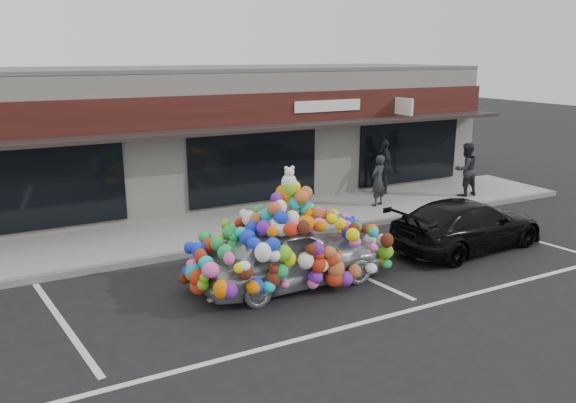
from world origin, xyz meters
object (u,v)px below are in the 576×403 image
pedestrian_a (378,180)px  pedestrian_b (466,169)px  toy_car (289,246)px  pedestrian_c (383,166)px  black_sedan (467,225)px

pedestrian_a → pedestrian_b: bearing=153.5°
toy_car → pedestrian_b: bearing=-68.2°
pedestrian_a → pedestrian_b: 3.34m
toy_car → pedestrian_c: 8.08m
pedestrian_b → pedestrian_c: size_ratio=0.95×
pedestrian_b → pedestrian_c: 2.69m
toy_car → pedestrian_b: 9.21m
toy_car → pedestrian_a: toy_car is taller
black_sedan → pedestrian_c: size_ratio=2.32×
pedestrian_b → pedestrian_c: (-2.23, 1.51, 0.04)m
black_sedan → toy_car: bearing=84.8°
black_sedan → pedestrian_b: size_ratio=2.44×
pedestrian_c → pedestrian_a: bearing=-28.5°
black_sedan → pedestrian_a: size_ratio=2.72×
pedestrian_a → pedestrian_c: 1.64m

